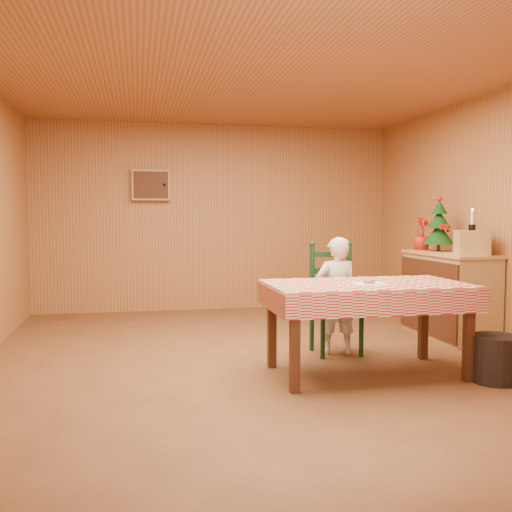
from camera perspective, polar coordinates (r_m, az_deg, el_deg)
The scene contains 13 objects.
ground at distance 5.31m, azimuth 0.45°, elevation -10.43°, with size 6.00×6.00×0.00m, color brown.
cabin_walls at distance 5.69m, azimuth -0.71°, elevation 9.06°, with size 5.10×6.05×2.65m.
dining_table at distance 4.84m, azimuth 10.98°, elevation -3.63°, with size 1.66×0.96×0.77m.
ladder_chair at distance 5.59m, azimuth 7.83°, elevation -4.47°, with size 0.44×0.40×1.08m.
seated_child at distance 5.53m, azimuth 8.04°, elevation -3.95°, with size 0.41×0.27×1.12m, color silver.
napkin at distance 4.78m, azimuth 11.22°, elevation -2.71°, with size 0.26×0.26×0.00m, color white.
donut at distance 4.78m, azimuth 11.23°, elevation -2.48°, with size 0.10×0.10×0.03m, color #B77441.
shelf_unit at distance 6.57m, azimuth 18.69°, elevation -3.71°, with size 0.54×1.24×0.93m.
crate at distance 6.18m, azimuth 20.76°, elevation 1.25°, with size 0.30×0.30×0.25m, color tan.
christmas_tree at distance 6.73m, azimuth 17.82°, elevation 2.85°, with size 0.34×0.34×0.62m.
flower_arrangement at distance 6.97m, azimuth 16.23°, elevation 2.17°, with size 0.21×0.21×0.38m, color #B41C10.
candle_set at distance 6.18m, azimuth 20.80°, elevation 3.01°, with size 0.07×0.07×0.22m.
storage_bin at distance 5.00m, azimuth 22.85°, elevation -9.45°, with size 0.37×0.37×0.37m, color black.
Camera 1 is at (-1.09, -5.03, 1.32)m, focal length 40.00 mm.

